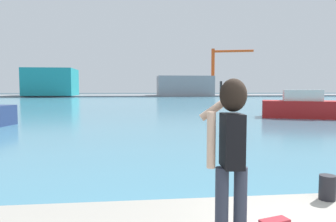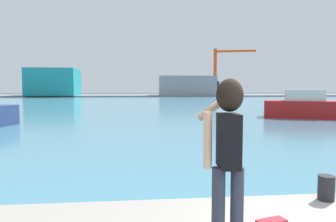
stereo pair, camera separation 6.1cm
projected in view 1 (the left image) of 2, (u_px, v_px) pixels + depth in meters
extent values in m
plane|color=#334751|center=(146.00, 102.00, 52.43)|extent=(220.00, 220.00, 0.00)
cube|color=teal|center=(146.00, 102.00, 54.42)|extent=(140.00, 100.00, 0.02)
cube|color=gray|center=(140.00, 95.00, 94.06)|extent=(140.00, 20.00, 0.39)
cylinder|color=#2D3342|center=(222.00, 206.00, 3.26)|extent=(0.14, 0.14, 0.82)
cylinder|color=#2D3342|center=(240.00, 205.00, 3.28)|extent=(0.14, 0.14, 0.82)
cube|color=black|center=(232.00, 141.00, 3.22)|extent=(0.22, 0.35, 0.56)
sphere|color=#E0B293|center=(233.00, 96.00, 3.19)|extent=(0.22, 0.22, 0.22)
ellipsoid|color=black|center=(233.00, 95.00, 3.17)|extent=(0.28, 0.26, 0.34)
cylinder|color=#E0B293|center=(211.00, 140.00, 3.20)|extent=(0.09, 0.09, 0.58)
cylinder|color=#E0B293|center=(223.00, 103.00, 3.41)|extent=(0.53, 0.12, 0.40)
cube|color=black|center=(221.00, 87.00, 3.52)|extent=(0.02, 0.07, 0.14)
cylinder|color=black|center=(327.00, 187.00, 4.59)|extent=(0.23, 0.23, 0.36)
cube|color=#B21919|center=(316.00, 109.00, 24.24)|extent=(8.25, 5.13, 1.34)
cube|color=silver|center=(302.00, 95.00, 24.43)|extent=(3.23, 2.66, 0.86)
cube|color=teal|center=(51.00, 82.00, 85.80)|extent=(12.83, 11.66, 7.31)
cube|color=gray|center=(185.00, 86.00, 89.80)|extent=(15.64, 8.34, 5.45)
cylinder|color=#D84C19|center=(213.00, 72.00, 92.83)|extent=(1.00, 1.00, 13.67)
cylinder|color=#D84C19|center=(233.00, 51.00, 91.50)|extent=(11.42, 3.73, 0.70)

